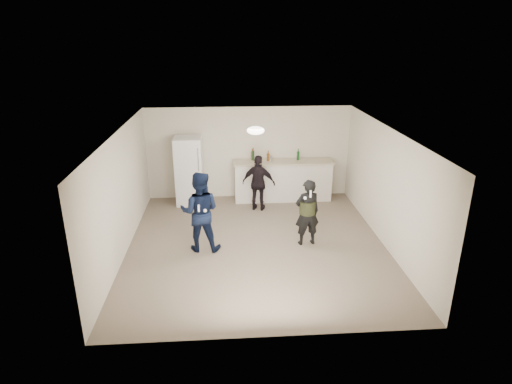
{
  "coord_description": "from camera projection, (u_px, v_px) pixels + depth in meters",
  "views": [
    {
      "loc": [
        -0.6,
        -8.26,
        4.31
      ],
      "look_at": [
        0.0,
        0.2,
        1.15
      ],
      "focal_mm": 30.0,
      "sensor_mm": 36.0,
      "label": 1
    }
  ],
  "objects": [
    {
      "name": "wall_right",
      "position": [
        386.0,
        188.0,
        9.02
      ],
      "size": [
        0.0,
        6.0,
        6.0
      ],
      "primitive_type": "plane",
      "rotation": [
        1.57,
        0.0,
        -1.57
      ],
      "color": "beige",
      "rests_on": "floor"
    },
    {
      "name": "shaker",
      "position": [
        270.0,
        159.0,
        11.36
      ],
      "size": [
        0.08,
        0.08,
        0.17
      ],
      "primitive_type": "cylinder",
      "color": "#B9B9BE",
      "rests_on": "counter_top"
    },
    {
      "name": "remote_man",
      "position": [
        199.0,
        208.0,
        8.48
      ],
      "size": [
        0.04,
        0.04,
        0.15
      ],
      "primitive_type": "cube",
      "color": "white",
      "rests_on": "man"
    },
    {
      "name": "fridge",
      "position": [
        189.0,
        171.0,
        11.28
      ],
      "size": [
        0.7,
        0.7,
        1.8
      ],
      "primitive_type": "cube",
      "color": "white",
      "rests_on": "floor"
    },
    {
      "name": "wall_left",
      "position": [
        121.0,
        194.0,
        8.65
      ],
      "size": [
        0.0,
        6.0,
        6.0
      ],
      "primitive_type": "plane",
      "rotation": [
        1.57,
        0.0,
        1.57
      ],
      "color": "beige",
      "rests_on": "floor"
    },
    {
      "name": "camo_shorts",
      "position": [
        307.0,
        207.0,
        9.04
      ],
      "size": [
        0.34,
        0.34,
        0.28
      ],
      "primitive_type": "cylinder",
      "color": "#343C1B",
      "rests_on": "woman"
    },
    {
      "name": "wall_front",
      "position": [
        272.0,
        264.0,
        6.03
      ],
      "size": [
        6.0,
        0.0,
        6.0
      ],
      "primitive_type": "plane",
      "rotation": [
        -1.57,
        0.0,
        0.0
      ],
      "color": "beige",
      "rests_on": "floor"
    },
    {
      "name": "nunchuk_woman",
      "position": [
        305.0,
        198.0,
        8.72
      ],
      "size": [
        0.07,
        0.07,
        0.07
      ],
      "primitive_type": "sphere",
      "color": "white",
      "rests_on": "woman"
    },
    {
      "name": "floor",
      "position": [
        257.0,
        245.0,
        9.27
      ],
      "size": [
        6.0,
        6.0,
        0.0
      ],
      "primitive_type": "plane",
      "color": "#6B5B4C",
      "rests_on": "ground"
    },
    {
      "name": "ceiling_dome",
      "position": [
        256.0,
        131.0,
        8.69
      ],
      "size": [
        0.36,
        0.36,
        0.16
      ],
      "primitive_type": "ellipsoid",
      "color": "white",
      "rests_on": "ceiling"
    },
    {
      "name": "counter_top",
      "position": [
        283.0,
        162.0,
        11.45
      ],
      "size": [
        2.68,
        0.64,
        0.04
      ],
      "primitive_type": "cube",
      "color": "#BDA893",
      "rests_on": "counter"
    },
    {
      "name": "nunchuk_man",
      "position": [
        205.0,
        211.0,
        8.54
      ],
      "size": [
        0.07,
        0.07,
        0.07
      ],
      "primitive_type": "sphere",
      "color": "white",
      "rests_on": "man"
    },
    {
      "name": "bottle_cluster",
      "position": [
        268.0,
        156.0,
        11.48
      ],
      "size": [
        1.3,
        0.18,
        0.26
      ],
      "color": "#113D20",
      "rests_on": "counter_top"
    },
    {
      "name": "man",
      "position": [
        200.0,
        212.0,
        8.81
      ],
      "size": [
        0.9,
        0.74,
        1.71
      ],
      "primitive_type": "imported",
      "rotation": [
        0.0,
        0.0,
        3.03
      ],
      "color": "#101F44",
      "rests_on": "floor"
    },
    {
      "name": "remote_woman",
      "position": [
        311.0,
        194.0,
        8.66
      ],
      "size": [
        0.04,
        0.04,
        0.15
      ],
      "primitive_type": "cube",
      "color": "white",
      "rests_on": "woman"
    },
    {
      "name": "spectator",
      "position": [
        259.0,
        183.0,
        10.88
      ],
      "size": [
        0.92,
        0.59,
        1.45
      ],
      "primitive_type": "imported",
      "rotation": [
        0.0,
        0.0,
        2.85
      ],
      "color": "black",
      "rests_on": "floor"
    },
    {
      "name": "counter",
      "position": [
        283.0,
        181.0,
        11.64
      ],
      "size": [
        2.6,
        0.56,
        1.05
      ],
      "primitive_type": "cube",
      "color": "silver",
      "rests_on": "floor"
    },
    {
      "name": "wall_back",
      "position": [
        249.0,
        153.0,
        11.64
      ],
      "size": [
        6.0,
        0.0,
        6.0
      ],
      "primitive_type": "plane",
      "rotation": [
        1.57,
        0.0,
        0.0
      ],
      "color": "beige",
      "rests_on": "floor"
    },
    {
      "name": "woman",
      "position": [
        307.0,
        212.0,
        9.08
      ],
      "size": [
        0.59,
        0.43,
        1.47
      ],
      "primitive_type": "imported",
      "rotation": [
        0.0,
        0.0,
        3.31
      ],
      "color": "black",
      "rests_on": "floor"
    },
    {
      "name": "ceiling",
      "position": [
        257.0,
        131.0,
        8.4
      ],
      "size": [
        6.0,
        6.0,
        0.0
      ],
      "primitive_type": "plane",
      "rotation": [
        3.14,
        0.0,
        0.0
      ],
      "color": "silver",
      "rests_on": "wall_back"
    },
    {
      "name": "fridge_handle",
      "position": [
        198.0,
        160.0,
        10.81
      ],
      "size": [
        0.02,
        0.02,
        0.6
      ],
      "primitive_type": "cylinder",
      "color": "#B4B4B9",
      "rests_on": "fridge"
    }
  ]
}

